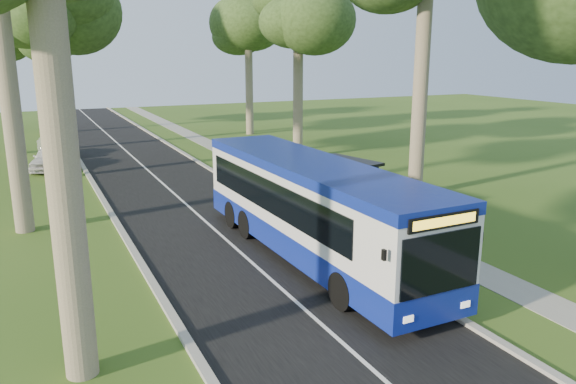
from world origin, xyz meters
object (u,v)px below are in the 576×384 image
bus (313,209)px  bus_stop_sign (359,215)px  bus_shelter (353,179)px  car_white (51,158)px  litter_bin (347,231)px  car_silver (55,147)px

bus → bus_stop_sign: 1.74m
bus_shelter → bus: bearing=-151.2°
car_white → litter_bin: bearing=-47.3°
car_silver → bus_stop_sign: bearing=-82.5°
bus → bus_shelter: bus is taller
car_white → bus: bearing=-52.8°
litter_bin → car_white: 21.90m
car_white → bus_shelter: bearing=-40.0°
bus → bus_shelter: bearing=40.6°
litter_bin → car_silver: (-8.86, 24.29, 0.19)m
bus_stop_sign → bus: bearing=161.0°
bus_stop_sign → litter_bin: bus_stop_sign is taller
bus_stop_sign → bus_shelter: (1.98, 3.60, 0.37)m
bus → bus_shelter: size_ratio=3.94×
bus_stop_sign → car_silver: (-8.62, 25.41, -0.79)m
bus → bus_stop_sign: bus is taller
litter_bin → car_white: car_white is taller
bus_stop_sign → litter_bin: size_ratio=2.46×
car_white → car_silver: size_ratio=1.06×
bus_stop_sign → car_white: size_ratio=0.54×
car_silver → bus: bearing=-85.8°
bus → car_white: 21.92m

